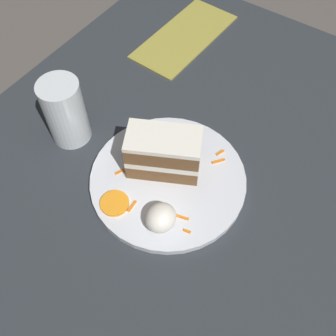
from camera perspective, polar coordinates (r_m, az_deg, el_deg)
ground_plane at (r=0.71m, az=0.48°, el=-6.84°), size 6.00×6.00×0.00m
dining_table at (r=0.70m, az=0.49°, el=-6.30°), size 1.20×0.90×0.03m
plate at (r=0.71m, az=0.00°, el=-1.66°), size 0.28×0.28×0.01m
cake_slice at (r=0.68m, az=-0.63°, el=2.25°), size 0.12×0.14×0.09m
cream_dollop at (r=0.64m, az=-1.05°, el=-7.23°), size 0.05×0.05×0.04m
orange_garnish at (r=0.68m, az=-7.77°, el=-5.07°), size 0.05×0.05×0.00m
carrot_shreds_scatter at (r=0.69m, az=0.36°, el=-1.87°), size 0.20×0.20×0.00m
drinking_glass at (r=0.75m, az=-14.55°, el=7.43°), size 0.08×0.08×0.13m
menu_card at (r=0.98m, az=2.44°, el=18.53°), size 0.28×0.14×0.00m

